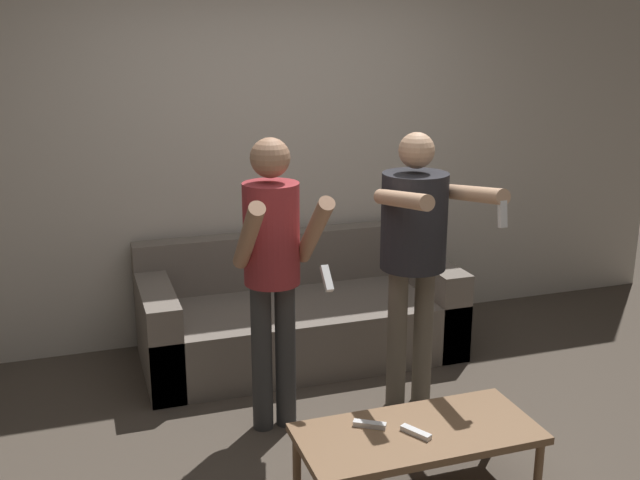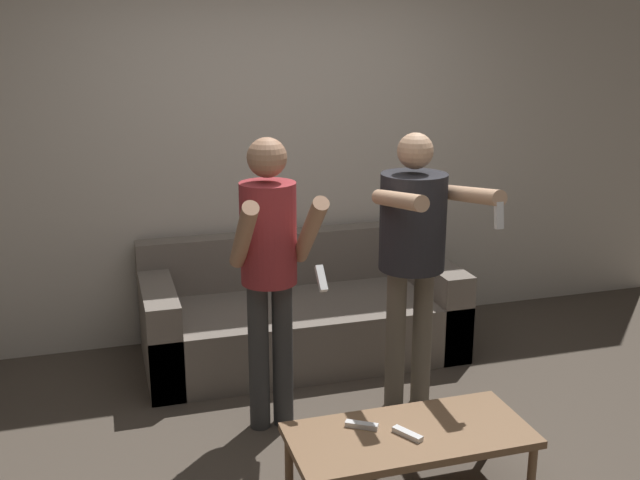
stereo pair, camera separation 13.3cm
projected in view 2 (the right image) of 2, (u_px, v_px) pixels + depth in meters
The scene contains 8 objects.
ground_plane at pixel (359, 467), 3.70m from camera, with size 14.00×14.00×0.00m, color #4C4238.
wall_back at pixel (269, 142), 5.07m from camera, with size 6.40×0.06×2.70m.
couch at pixel (300, 316), 4.94m from camera, with size 2.03×0.90×0.75m.
person_standing_left at pixel (270, 258), 3.82m from camera, with size 0.41×0.59×1.58m.
person_standing_right at pixel (414, 239), 4.03m from camera, with size 0.48×0.75×1.57m.
coffee_table at pixel (409, 439), 3.36m from camera, with size 1.10×0.50×0.35m.
remote_near at pixel (407, 434), 3.31m from camera, with size 0.10×0.15×0.02m.
remote_far at pixel (362, 425), 3.39m from camera, with size 0.15×0.11×0.02m.
Camera 2 is at (-1.12, -3.06, 2.09)m, focal length 42.00 mm.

